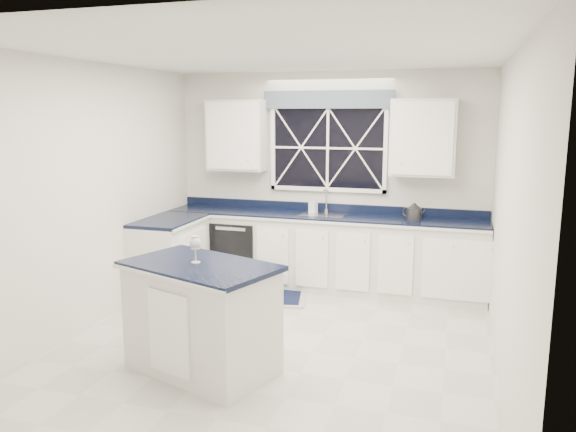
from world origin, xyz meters
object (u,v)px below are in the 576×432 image
(island, at_px, (202,317))
(wine_glass, at_px, (195,244))
(faucet, at_px, (326,200))
(soap_bottle, at_px, (313,205))
(kettle, at_px, (414,212))
(dishwasher, at_px, (241,250))

(island, xyz_separation_m, wine_glass, (-0.05, 0.02, 0.63))
(island, distance_m, wine_glass, 0.63)
(faucet, relative_size, wine_glass, 1.31)
(wine_glass, bearing_deg, soap_bottle, 82.94)
(island, height_order, kettle, kettle)
(soap_bottle, bearing_deg, kettle, -6.54)
(dishwasher, relative_size, wine_glass, 3.57)
(wine_glass, bearing_deg, kettle, 57.77)
(dishwasher, height_order, wine_glass, wine_glass)
(kettle, xyz_separation_m, soap_bottle, (-1.26, 0.14, 0.00))
(dishwasher, relative_size, soap_bottle, 4.13)
(faucet, xyz_separation_m, kettle, (1.11, -0.22, -0.06))
(island, distance_m, kettle, 3.03)
(island, xyz_separation_m, soap_bottle, (0.29, 2.69, 0.56))
(faucet, bearing_deg, island, -98.96)
(faucet, height_order, wine_glass, faucet)
(faucet, xyz_separation_m, island, (-0.44, -2.77, -0.62))
(island, bearing_deg, wine_glass, -179.41)
(wine_glass, distance_m, soap_bottle, 2.70)
(dishwasher, distance_m, wine_glass, 2.72)
(faucet, bearing_deg, kettle, -11.10)
(kettle, bearing_deg, soap_bottle, -162.76)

